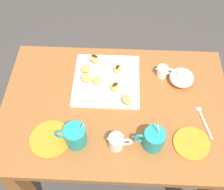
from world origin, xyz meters
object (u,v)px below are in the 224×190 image
(beignet_1, at_px, (86,78))
(dining_table, at_px, (116,121))
(saucer_orange_left, at_px, (191,143))
(beignet_4, at_px, (95,59))
(chocolate_sauce_pitcher, at_px, (163,71))
(coffee_mug_teal_right, at_px, (75,135))
(cream_pitcher_white, at_px, (117,142))
(pastry_plate_square, at_px, (107,80))
(ice_cream_bowl, at_px, (182,77))
(coffee_mug_teal_left, at_px, (153,139))
(beignet_2, at_px, (86,69))
(beignet_0, at_px, (117,69))
(beignet_5, at_px, (127,100))
(beignet_6, at_px, (97,80))
(beignet_3, at_px, (115,87))
(saucer_orange_right, at_px, (50,139))

(beignet_1, bearing_deg, dining_table, 139.98)
(saucer_orange_left, height_order, beignet_4, beignet_4)
(beignet_4, bearing_deg, chocolate_sauce_pitcher, 169.69)
(coffee_mug_teal_right, relative_size, cream_pitcher_white, 1.42)
(beignet_1, bearing_deg, beignet_4, -104.55)
(cream_pitcher_white, relative_size, beignet_4, 2.24)
(pastry_plate_square, relative_size, ice_cream_bowl, 2.72)
(coffee_mug_teal_left, height_order, saucer_orange_left, coffee_mug_teal_left)
(chocolate_sauce_pitcher, height_order, beignet_2, chocolate_sauce_pitcher)
(chocolate_sauce_pitcher, xyz_separation_m, beignet_0, (0.22, -0.00, 0.00))
(pastry_plate_square, xyz_separation_m, ice_cream_bowl, (-0.35, -0.01, 0.03))
(ice_cream_bowl, relative_size, beignet_2, 2.10)
(beignet_5, bearing_deg, beignet_2, -40.98)
(ice_cream_bowl, distance_m, beignet_0, 0.31)
(coffee_mug_teal_right, xyz_separation_m, beignet_6, (-0.07, -0.30, -0.02))
(beignet_2, distance_m, beignet_3, 0.18)
(coffee_mug_teal_right, relative_size, beignet_6, 3.18)
(cream_pitcher_white, relative_size, beignet_1, 2.03)
(pastry_plate_square, height_order, beignet_2, beignet_2)
(beignet_1, height_order, beignet_3, beignet_1)
(dining_table, relative_size, beignet_6, 22.03)
(pastry_plate_square, bearing_deg, beignet_0, -131.52)
(saucer_orange_right, xyz_separation_m, beignet_3, (-0.26, -0.26, 0.03))
(dining_table, xyz_separation_m, beignet_6, (0.09, -0.11, 0.18))
(cream_pitcher_white, bearing_deg, beignet_1, -64.35)
(cream_pitcher_white, xyz_separation_m, beignet_0, (0.01, -0.38, -0.01))
(coffee_mug_teal_left, distance_m, beignet_2, 0.48)
(ice_cream_bowl, relative_size, beignet_3, 2.30)
(coffee_mug_teal_right, relative_size, beignet_3, 3.02)
(coffee_mug_teal_left, relative_size, beignet_4, 3.04)
(beignet_4, bearing_deg, saucer_orange_right, 70.44)
(beignet_3, relative_size, beignet_5, 0.93)
(dining_table, distance_m, beignet_2, 0.30)
(dining_table, height_order, beignet_6, beignet_6)
(beignet_4, distance_m, beignet_6, 0.13)
(coffee_mug_teal_left, relative_size, saucer_orange_left, 0.94)
(beignet_1, distance_m, beignet_3, 0.14)
(saucer_orange_left, bearing_deg, beignet_5, -34.33)
(beignet_4, bearing_deg, pastry_plate_square, 120.07)
(beignet_5, bearing_deg, cream_pitcher_white, 79.64)
(cream_pitcher_white, bearing_deg, beignet_2, -66.91)
(dining_table, xyz_separation_m, beignet_0, (0.00, -0.18, 0.18))
(cream_pitcher_white, distance_m, beignet_3, 0.28)
(dining_table, distance_m, saucer_orange_left, 0.39)
(beignet_1, distance_m, beignet_4, 0.12)
(coffee_mug_teal_right, xyz_separation_m, beignet_3, (-0.15, -0.26, -0.02))
(saucer_orange_right, xyz_separation_m, beignet_6, (-0.17, -0.29, 0.03))
(beignet_0, relative_size, beignet_5, 0.85)
(coffee_mug_teal_right, bearing_deg, saucer_orange_right, -1.19)
(saucer_orange_left, bearing_deg, coffee_mug_teal_left, 3.21)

